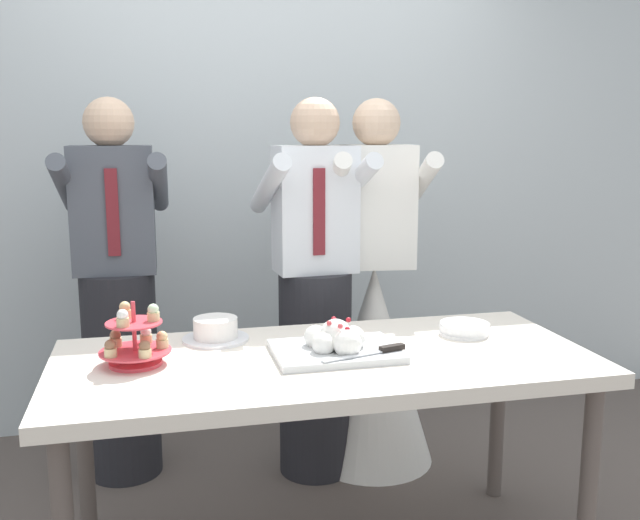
% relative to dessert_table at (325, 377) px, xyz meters
% --- Properties ---
extents(rear_wall, '(5.20, 0.10, 2.90)m').
position_rel_dessert_table_xyz_m(rear_wall, '(0.00, 1.47, 0.75)').
color(rear_wall, silver).
rests_on(rear_wall, ground_plane).
extents(dessert_table, '(1.80, 0.80, 0.78)m').
position_rel_dessert_table_xyz_m(dessert_table, '(0.00, 0.00, 0.00)').
color(dessert_table, silver).
rests_on(dessert_table, ground_plane).
extents(cupcake_stand, '(0.23, 0.23, 0.21)m').
position_rel_dessert_table_xyz_m(cupcake_stand, '(-0.62, 0.05, 0.15)').
color(cupcake_stand, '#D83F4C').
rests_on(cupcake_stand, dessert_table).
extents(main_cake_tray, '(0.43, 0.31, 0.13)m').
position_rel_dessert_table_xyz_m(main_cake_tray, '(0.04, -0.00, 0.11)').
color(main_cake_tray, silver).
rests_on(main_cake_tray, dessert_table).
extents(plate_stack, '(0.19, 0.19, 0.04)m').
position_rel_dessert_table_xyz_m(plate_stack, '(0.57, 0.13, 0.10)').
color(plate_stack, white).
rests_on(plate_stack, dessert_table).
extents(round_cake, '(0.24, 0.24, 0.08)m').
position_rel_dessert_table_xyz_m(round_cake, '(-0.34, 0.27, 0.11)').
color(round_cake, white).
rests_on(round_cake, dessert_table).
extents(person_groom, '(0.49, 0.51, 1.66)m').
position_rel_dessert_table_xyz_m(person_groom, '(0.13, 0.72, 0.05)').
color(person_groom, '#232328').
rests_on(person_groom, ground_plane).
extents(person_bride, '(0.56, 0.56, 1.66)m').
position_rel_dessert_table_xyz_m(person_bride, '(0.42, 0.76, -0.12)').
color(person_bride, white).
rests_on(person_bride, ground_plane).
extents(person_guest, '(0.47, 0.50, 1.66)m').
position_rel_dessert_table_xyz_m(person_guest, '(-0.71, 0.89, 0.05)').
color(person_guest, '#232328').
rests_on(person_guest, ground_plane).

